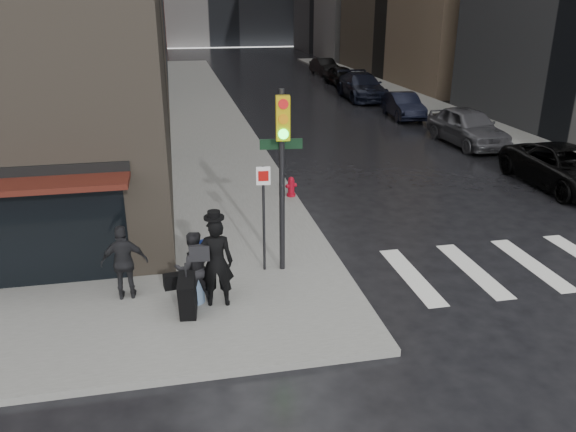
{
  "coord_description": "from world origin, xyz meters",
  "views": [
    {
      "loc": [
        -1.79,
        -10.15,
        6.16
      ],
      "look_at": [
        0.73,
        2.2,
        1.3
      ],
      "focal_mm": 35.0,
      "sensor_mm": 36.0,
      "label": 1
    }
  ],
  "objects_px": {
    "fire_hydrant": "(291,188)",
    "man_greycoat": "(124,262)",
    "parked_car_3": "(362,86)",
    "parked_car_5": "(325,67)",
    "parked_car_1": "(468,126)",
    "parked_car_2": "(403,106)",
    "man_jeans": "(193,267)",
    "traffic_light": "(281,159)",
    "man_overcoat": "(210,268)",
    "parked_car_0": "(566,168)",
    "parked_car_4": "(341,76)"
  },
  "relations": [
    {
      "from": "parked_car_0",
      "to": "parked_car_1",
      "type": "bearing_deg",
      "value": 92.41
    },
    {
      "from": "traffic_light",
      "to": "parked_car_3",
      "type": "distance_m",
      "value": 26.15
    },
    {
      "from": "fire_hydrant",
      "to": "man_greycoat",
      "type": "bearing_deg",
      "value": -129.54
    },
    {
      "from": "man_jeans",
      "to": "parked_car_1",
      "type": "distance_m",
      "value": 17.69
    },
    {
      "from": "parked_car_2",
      "to": "parked_car_3",
      "type": "height_order",
      "value": "parked_car_3"
    },
    {
      "from": "man_jeans",
      "to": "parked_car_2",
      "type": "distance_m",
      "value": 22.41
    },
    {
      "from": "parked_car_0",
      "to": "man_overcoat",
      "type": "bearing_deg",
      "value": -154.53
    },
    {
      "from": "man_greycoat",
      "to": "parked_car_4",
      "type": "xyz_separation_m",
      "value": [
        14.09,
        31.13,
        -0.25
      ]
    },
    {
      "from": "man_jeans",
      "to": "fire_hydrant",
      "type": "distance_m",
      "value": 7.22
    },
    {
      "from": "man_jeans",
      "to": "parked_car_5",
      "type": "height_order",
      "value": "man_jeans"
    },
    {
      "from": "parked_car_3",
      "to": "parked_car_1",
      "type": "bearing_deg",
      "value": -84.62
    },
    {
      "from": "fire_hydrant",
      "to": "man_jeans",
      "type": "bearing_deg",
      "value": -118.43
    },
    {
      "from": "fire_hydrant",
      "to": "parked_car_1",
      "type": "xyz_separation_m",
      "value": [
        9.37,
        5.87,
        0.39
      ]
    },
    {
      "from": "man_greycoat",
      "to": "parked_car_2",
      "type": "bearing_deg",
      "value": -127.68
    },
    {
      "from": "man_greycoat",
      "to": "parked_car_3",
      "type": "xyz_separation_m",
      "value": [
        13.55,
        24.66,
        -0.14
      ]
    },
    {
      "from": "traffic_light",
      "to": "parked_car_3",
      "type": "xyz_separation_m",
      "value": [
        10.06,
        24.06,
        -2.05
      ]
    },
    {
      "from": "parked_car_2",
      "to": "parked_car_5",
      "type": "height_order",
      "value": "parked_car_5"
    },
    {
      "from": "parked_car_1",
      "to": "parked_car_2",
      "type": "bearing_deg",
      "value": 91.45
    },
    {
      "from": "parked_car_1",
      "to": "man_greycoat",
      "type": "bearing_deg",
      "value": -142.56
    },
    {
      "from": "man_overcoat",
      "to": "man_jeans",
      "type": "distance_m",
      "value": 0.46
    },
    {
      "from": "parked_car_0",
      "to": "parked_car_4",
      "type": "distance_m",
      "value": 25.86
    },
    {
      "from": "parked_car_0",
      "to": "parked_car_4",
      "type": "bearing_deg",
      "value": 90.95
    },
    {
      "from": "traffic_light",
      "to": "parked_car_3",
      "type": "bearing_deg",
      "value": 72.35
    },
    {
      "from": "parked_car_3",
      "to": "parked_car_5",
      "type": "relative_size",
      "value": 1.34
    },
    {
      "from": "parked_car_0",
      "to": "parked_car_4",
      "type": "relative_size",
      "value": 1.21
    },
    {
      "from": "parked_car_4",
      "to": "parked_car_5",
      "type": "distance_m",
      "value": 6.48
    },
    {
      "from": "man_jeans",
      "to": "parked_car_0",
      "type": "bearing_deg",
      "value": -164.64
    },
    {
      "from": "parked_car_4",
      "to": "man_greycoat",
      "type": "bearing_deg",
      "value": -118.62
    },
    {
      "from": "man_jeans",
      "to": "parked_car_4",
      "type": "xyz_separation_m",
      "value": [
        12.68,
        31.6,
        -0.22
      ]
    },
    {
      "from": "parked_car_2",
      "to": "parked_car_4",
      "type": "distance_m",
      "value": 12.93
    },
    {
      "from": "parked_car_2",
      "to": "parked_car_4",
      "type": "height_order",
      "value": "parked_car_4"
    },
    {
      "from": "parked_car_5",
      "to": "man_overcoat",
      "type": "bearing_deg",
      "value": -112.88
    },
    {
      "from": "parked_car_0",
      "to": "parked_car_2",
      "type": "height_order",
      "value": "parked_car_0"
    },
    {
      "from": "parked_car_0",
      "to": "parked_car_1",
      "type": "relative_size",
      "value": 1.06
    },
    {
      "from": "fire_hydrant",
      "to": "parked_car_2",
      "type": "relative_size",
      "value": 0.16
    },
    {
      "from": "man_greycoat",
      "to": "parked_car_5",
      "type": "relative_size",
      "value": 0.39
    },
    {
      "from": "parked_car_1",
      "to": "parked_car_4",
      "type": "distance_m",
      "value": 19.4
    },
    {
      "from": "parked_car_3",
      "to": "parked_car_4",
      "type": "distance_m",
      "value": 6.49
    },
    {
      "from": "fire_hydrant",
      "to": "parked_car_1",
      "type": "bearing_deg",
      "value": 32.07
    },
    {
      "from": "man_greycoat",
      "to": "parked_car_4",
      "type": "height_order",
      "value": "man_greycoat"
    },
    {
      "from": "man_greycoat",
      "to": "parked_car_5",
      "type": "distance_m",
      "value": 40.3
    },
    {
      "from": "parked_car_2",
      "to": "parked_car_0",
      "type": "bearing_deg",
      "value": -82.62
    },
    {
      "from": "man_greycoat",
      "to": "fire_hydrant",
      "type": "relative_size",
      "value": 2.53
    },
    {
      "from": "man_jeans",
      "to": "man_greycoat",
      "type": "relative_size",
      "value": 0.96
    },
    {
      "from": "parked_car_1",
      "to": "parked_car_5",
      "type": "xyz_separation_m",
      "value": [
        0.3,
        25.86,
        -0.13
      ]
    },
    {
      "from": "man_jeans",
      "to": "fire_hydrant",
      "type": "bearing_deg",
      "value": -126.8
    },
    {
      "from": "man_jeans",
      "to": "traffic_light",
      "type": "bearing_deg",
      "value": -160.95
    },
    {
      "from": "man_overcoat",
      "to": "parked_car_0",
      "type": "relative_size",
      "value": 0.41
    },
    {
      "from": "parked_car_3",
      "to": "parked_car_2",
      "type": "bearing_deg",
      "value": -85.25
    },
    {
      "from": "parked_car_2",
      "to": "traffic_light",
      "type": "bearing_deg",
      "value": -115.94
    }
  ]
}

